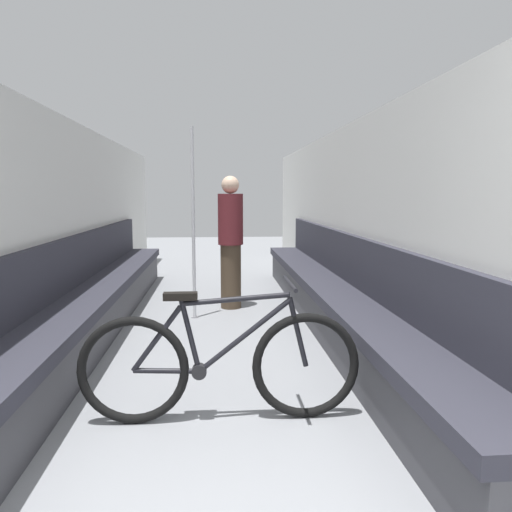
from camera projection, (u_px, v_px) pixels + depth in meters
name	position (u px, v px, depth m)	size (l,w,h in m)	color
wall_left	(58.00, 228.00, 4.68)	(0.10, 11.16, 2.11)	silver
wall_right	(363.00, 227.00, 4.91)	(0.10, 11.16, 2.11)	silver
bench_seat_row_left	(93.00, 303.00, 4.88)	(0.49, 6.68, 0.97)	#3D3D42
bench_seat_row_right	(333.00, 299.00, 5.07)	(0.49, 6.68, 0.97)	#3D3D42
bicycle	(220.00, 365.00, 3.02)	(1.71, 0.46, 0.86)	black
grab_pole_near	(193.00, 227.00, 5.46)	(0.08, 0.08, 2.09)	gray
passenger_standing	(231.00, 241.00, 5.97)	(0.30, 0.30, 1.59)	#473828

